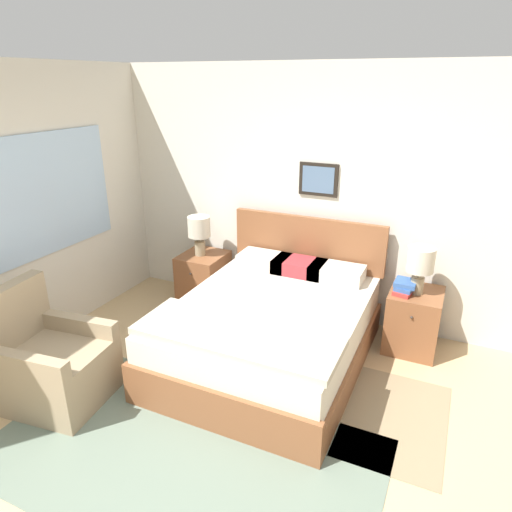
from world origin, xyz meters
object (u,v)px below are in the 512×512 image
(bed, at_px, (271,329))
(nightstand_by_door, at_px, (413,320))
(table_lamp_by_door, at_px, (420,263))
(table_lamp_near_window, at_px, (199,230))
(armchair, at_px, (50,364))
(nightstand_near_window, at_px, (204,278))

(bed, relative_size, nightstand_by_door, 3.48)
(nightstand_by_door, distance_m, table_lamp_by_door, 0.59)
(table_lamp_near_window, height_order, table_lamp_by_door, same)
(bed, bearing_deg, table_lamp_near_window, 148.08)
(table_lamp_near_window, xyz_separation_m, table_lamp_by_door, (2.32, 0.00, 0.00))
(bed, bearing_deg, armchair, -138.48)
(nightstand_by_door, relative_size, table_lamp_near_window, 1.33)
(armchair, bearing_deg, table_lamp_by_door, 120.92)
(table_lamp_by_door, bearing_deg, nightstand_near_window, 179.45)
(table_lamp_near_window, distance_m, table_lamp_by_door, 2.32)
(bed, xyz_separation_m, armchair, (-1.39, -1.23, -0.01))
(bed, height_order, nightstand_near_window, bed)
(armchair, relative_size, nightstand_near_window, 1.60)
(bed, height_order, nightstand_by_door, bed)
(bed, height_order, table_lamp_near_window, bed)
(bed, distance_m, table_lamp_near_window, 1.49)
(armchair, distance_m, nightstand_by_door, 3.23)
(nightstand_near_window, bearing_deg, armchair, -96.91)
(armchair, relative_size, nightstand_by_door, 1.60)
(armchair, relative_size, table_lamp_near_window, 2.13)
(nightstand_by_door, distance_m, table_lamp_near_window, 2.40)
(bed, distance_m, table_lamp_by_door, 1.47)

